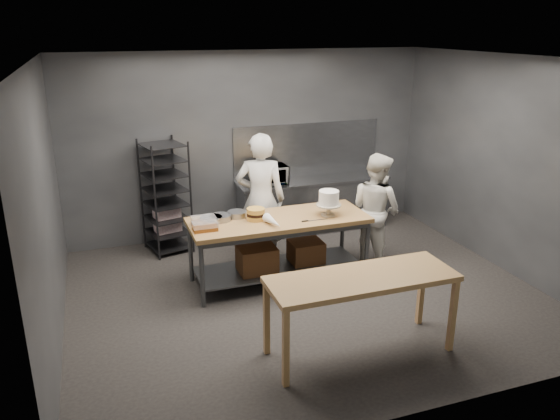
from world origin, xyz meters
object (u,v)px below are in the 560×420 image
Objects in this scene: near_counter at (362,284)px; chef_behind at (261,199)px; work_table at (279,242)px; speed_rack at (166,198)px; microwave at (270,175)px; chef_right at (376,209)px; frosted_cake_stand at (329,200)px; layer_cake at (256,214)px.

chef_behind is at bearing 96.11° from near_counter.
near_counter is at bearing -82.46° from work_table.
work_table is at bearing -51.75° from speed_rack.
microwave is (0.44, 1.69, 0.48)m from work_table.
chef_behind is at bearing 92.21° from work_table.
speed_rack is 3.23× the size of microwave.
chef_right is (1.54, 0.13, 0.26)m from work_table.
microwave is 1.56× the size of frosted_cake_stand.
chef_right is (1.29, 2.05, 0.02)m from near_counter.
speed_rack is 1.72m from microwave.
layer_cake is at bearing 171.00° from frosted_cake_stand.
chef_right reaches higher than near_counter.
microwave is (1.71, 0.08, 0.19)m from speed_rack.
chef_behind is 1.17× the size of chef_right.
chef_behind is at bearing 50.86° from chef_right.
chef_behind reaches higher than work_table.
chef_behind is 3.59× the size of microwave.
chef_right is 1.85m from layer_cake.
microwave is (0.47, 0.98, 0.08)m from chef_behind.
chef_right is at bearing 2.75° from layer_cake.
chef_behind reaches higher than near_counter.
chef_right is at bearing 4.76° from work_table.
microwave reaches higher than near_counter.
chef_right is at bearing -27.81° from speed_rack.
speed_rack is 1.85m from layer_cake.
chef_behind reaches higher than frosted_cake_stand.
work_table is at bearing 75.95° from chef_right.
near_counter is at bearing -66.65° from speed_rack.
chef_right is at bearing -54.84° from microwave.
chef_behind is (1.24, -0.90, 0.12)m from speed_rack.
near_counter is at bearing -92.95° from microwave.
work_table is 10.12× the size of layer_cake.
chef_right reaches higher than work_table.
chef_right is 4.78× the size of frosted_cake_stand.
work_table is 1.81m from microwave.
work_table is 1.45× the size of chef_right.
near_counter is (0.25, -1.92, 0.24)m from work_table.
microwave is 1.82m from frosted_cake_stand.
layer_cake is (-0.98, 0.15, -0.14)m from frosted_cake_stand.
speed_rack is at bearing 113.35° from near_counter.
layer_cake is at bearing 172.55° from work_table.
chef_behind is 1.68m from chef_right.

